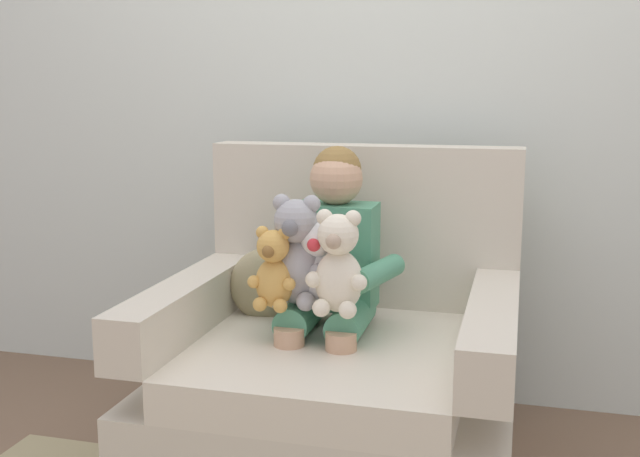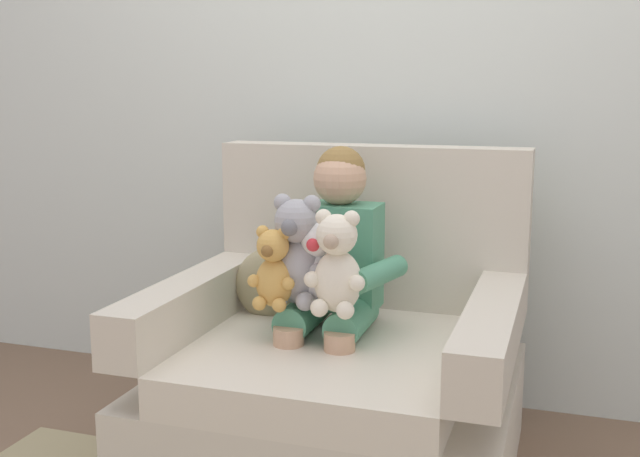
% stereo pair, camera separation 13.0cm
% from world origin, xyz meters
% --- Properties ---
extents(back_wall, '(6.00, 0.10, 2.60)m').
position_xyz_m(back_wall, '(0.00, 0.74, 1.30)').
color(back_wall, silver).
rests_on(back_wall, ground).
extents(armchair, '(1.09, 0.98, 1.01)m').
position_xyz_m(armchair, '(0.00, 0.05, 0.31)').
color(armchair, beige).
rests_on(armchair, ground).
extents(seated_child, '(0.45, 0.39, 0.82)m').
position_xyz_m(seated_child, '(-0.04, 0.08, 0.65)').
color(seated_child, '#4C9370').
rests_on(seated_child, armchair).
extents(plush_cream, '(0.18, 0.15, 0.31)m').
position_xyz_m(plush_cream, '(0.03, -0.10, 0.69)').
color(plush_cream, silver).
rests_on(plush_cream, armchair).
extents(plush_grey, '(0.20, 0.16, 0.34)m').
position_xyz_m(plush_grey, '(-0.11, -0.05, 0.71)').
color(plush_grey, '#9E9EA3').
rests_on(plush_grey, armchair).
extents(plush_white, '(0.16, 0.13, 0.27)m').
position_xyz_m(plush_white, '(-0.05, -0.04, 0.68)').
color(plush_white, white).
rests_on(plush_white, armchair).
extents(plush_honey, '(0.15, 0.12, 0.25)m').
position_xyz_m(plush_honey, '(-0.17, -0.10, 0.67)').
color(plush_honey, gold).
rests_on(plush_honey, armchair).
extents(throw_pillow, '(0.28, 0.18, 0.26)m').
position_xyz_m(throw_pillow, '(-0.28, 0.18, 0.54)').
color(throw_pillow, '#998C66').
rests_on(throw_pillow, armchair).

